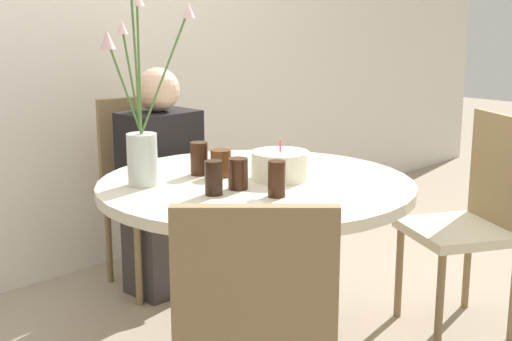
# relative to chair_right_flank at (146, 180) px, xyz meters

# --- Properties ---
(wall_back) EXTENTS (8.00, 0.05, 2.60)m
(wall_back) POSITION_rel_chair_right_flank_xyz_m (-0.19, 0.40, 0.79)
(wall_back) COLOR silver
(wall_back) RESTS_ON ground_plane
(dining_table) EXTENTS (1.18, 1.18, 0.71)m
(dining_table) POSITION_rel_chair_right_flank_xyz_m (-0.19, -0.93, 0.05)
(dining_table) COLOR beige
(dining_table) RESTS_ON ground_plane
(chair_right_flank) EXTENTS (0.47, 0.47, 0.91)m
(chair_right_flank) POSITION_rel_chair_right_flank_xyz_m (0.00, 0.00, 0.00)
(chair_right_flank) COLOR beige
(chair_right_flank) RESTS_ON ground_plane
(chair_left_flank) EXTENTS (0.54, 0.54, 0.91)m
(chair_left_flank) POSITION_rel_chair_right_flank_xyz_m (0.64, -1.40, 0.00)
(chair_left_flank) COLOR beige
(chair_left_flank) RESTS_ON ground_plane
(birthday_cake) EXTENTS (0.22, 0.22, 0.15)m
(birthday_cake) POSITION_rel_chair_right_flank_xyz_m (-0.11, -0.98, 0.25)
(birthday_cake) COLOR white
(birthday_cake) RESTS_ON dining_table
(flower_vase) EXTENTS (0.31, 0.22, 0.72)m
(flower_vase) POSITION_rel_chair_right_flank_xyz_m (-0.53, -0.70, 0.41)
(flower_vase) COLOR silver
(flower_vase) RESTS_ON dining_table
(side_plate) EXTENTS (0.18, 0.18, 0.01)m
(side_plate) POSITION_rel_chair_right_flank_xyz_m (-0.49, -1.14, 0.20)
(side_plate) COLOR white
(side_plate) RESTS_ON dining_table
(drink_glass_0) EXTENTS (0.06, 0.06, 0.12)m
(drink_glass_0) POSITION_rel_chair_right_flank_xyz_m (-0.43, -0.97, 0.25)
(drink_glass_0) COLOR black
(drink_glass_0) RESTS_ON dining_table
(drink_glass_1) EXTENTS (0.08, 0.08, 0.10)m
(drink_glass_1) POSITION_rel_chair_right_flank_xyz_m (-0.23, -0.78, 0.24)
(drink_glass_1) COLOR #51280F
(drink_glass_1) RESTS_ON dining_table
(drink_glass_2) EXTENTS (0.07, 0.07, 0.13)m
(drink_glass_2) POSITION_rel_chair_right_flank_xyz_m (-0.27, -0.71, 0.26)
(drink_glass_2) COLOR #33190C
(drink_glass_2) RESTS_ON dining_table
(drink_glass_3) EXTENTS (0.07, 0.07, 0.11)m
(drink_glass_3) POSITION_rel_chair_right_flank_xyz_m (-0.32, -0.97, 0.25)
(drink_glass_3) COLOR #33190C
(drink_glass_3) RESTS_ON dining_table
(drink_glass_4) EXTENTS (0.06, 0.06, 0.12)m
(drink_glass_4) POSITION_rel_chair_right_flank_xyz_m (-0.30, -1.14, 0.25)
(drink_glass_4) COLOR #33190C
(drink_glass_4) RESTS_ON dining_table
(person_guest) EXTENTS (0.34, 0.24, 1.07)m
(person_guest) POSITION_rel_chair_right_flank_xyz_m (-0.03, -0.16, -0.01)
(person_guest) COLOR #383333
(person_guest) RESTS_ON ground_plane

